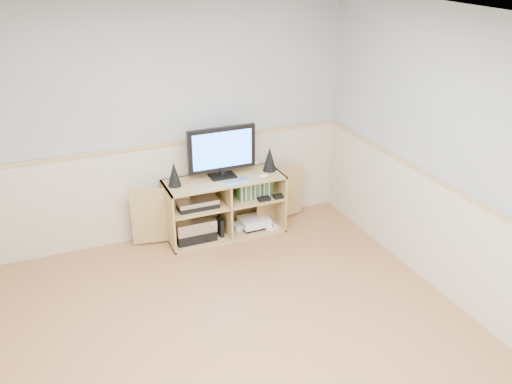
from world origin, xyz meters
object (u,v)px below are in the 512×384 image
(media_cabinet, at_px, (223,204))
(keyboard, at_px, (237,182))
(monitor, at_px, (222,151))
(game_consoles, at_px, (253,223))

(media_cabinet, bearing_deg, keyboard, -63.74)
(media_cabinet, xyz_separation_m, keyboard, (0.10, -0.20, 0.32))
(monitor, distance_m, game_consoles, 0.94)
(keyboard, bearing_deg, monitor, 103.85)
(keyboard, height_order, game_consoles, keyboard)
(monitor, bearing_deg, game_consoles, -10.62)
(keyboard, relative_size, game_consoles, 0.62)
(media_cabinet, relative_size, game_consoles, 4.37)
(media_cabinet, bearing_deg, game_consoles, -11.93)
(media_cabinet, xyz_separation_m, monitor, (0.00, -0.01, 0.61))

